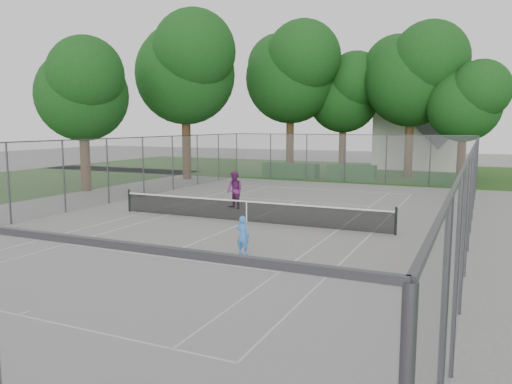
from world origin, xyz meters
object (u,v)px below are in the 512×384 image
at_px(woman_player, 235,190).
at_px(girl_player, 243,235).
at_px(tennis_net, 247,210).
at_px(house, 420,127).

bearing_deg(woman_player, girl_player, -38.04).
distance_m(girl_player, woman_player, 9.11).
xyz_separation_m(tennis_net, girl_player, (2.30, -5.09, 0.14)).
relative_size(tennis_net, girl_player, 9.87).
bearing_deg(tennis_net, woman_player, 125.22).
height_order(girl_player, woman_player, woman_player).
distance_m(tennis_net, woman_player, 3.59).
bearing_deg(woman_player, tennis_net, -31.36).
distance_m(house, woman_player, 28.95).
bearing_deg(woman_player, house, 101.99).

